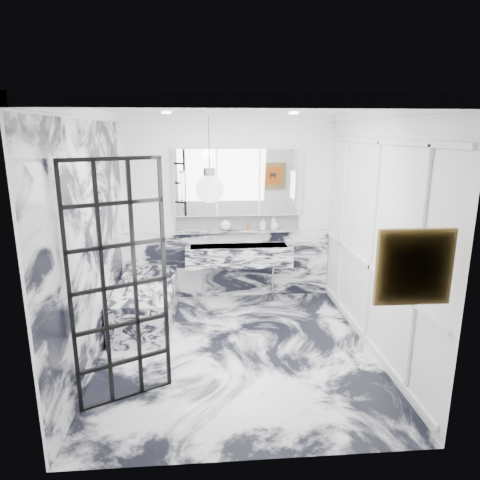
{
  "coord_description": "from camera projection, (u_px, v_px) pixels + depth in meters",
  "views": [
    {
      "loc": [
        -0.33,
        -4.67,
        2.55
      ],
      "look_at": [
        0.08,
        0.5,
        1.24
      ],
      "focal_mm": 32.0,
      "sensor_mm": 36.0,
      "label": 1
    }
  ],
  "objects": [
    {
      "name": "soap_bottle_c",
      "position": [
        275.0,
        225.0,
        6.58
      ],
      "size": [
        0.13,
        0.13,
        0.15
      ],
      "primitive_type": "imported",
      "rotation": [
        0.0,
        0.0,
        -0.16
      ],
      "color": "silver",
      "rests_on": "ledge"
    },
    {
      "name": "marble_clad_left",
      "position": [
        93.0,
        245.0,
        4.71
      ],
      "size": [
        0.02,
        3.56,
        2.68
      ],
      "primitive_type": "cube",
      "color": "silver",
      "rests_on": "floor"
    },
    {
      "name": "sconce_right",
      "position": [
        293.0,
        185.0,
        6.37
      ],
      "size": [
        0.07,
        0.07,
        0.4
      ],
      "primitive_type": "cylinder",
      "color": "white",
      "rests_on": "mirror_cabinet"
    },
    {
      "name": "amber_bottle",
      "position": [
        249.0,
        227.0,
        6.56
      ],
      "size": [
        0.04,
        0.04,
        0.1
      ],
      "primitive_type": "cylinder",
      "color": "#8C5919",
      "rests_on": "ledge"
    },
    {
      "name": "panel_molding",
      "position": [
        372.0,
        243.0,
        4.96
      ],
      "size": [
        0.03,
        3.4,
        2.3
      ],
      "primitive_type": "cube",
      "color": "white",
      "rests_on": "floor"
    },
    {
      "name": "ledge",
      "position": [
        238.0,
        231.0,
        6.57
      ],
      "size": [
        1.9,
        0.14,
        0.04
      ],
      "primitive_type": "cube",
      "color": "silver",
      "rests_on": "wall_back"
    },
    {
      "name": "wall_right",
      "position": [
        374.0,
        234.0,
        4.94
      ],
      "size": [
        0.0,
        3.6,
        3.6
      ],
      "primitive_type": "plane",
      "rotation": [
        1.57,
        0.0,
        -1.57
      ],
      "color": "white",
      "rests_on": "floor"
    },
    {
      "name": "face_pot",
      "position": [
        225.0,
        225.0,
        6.52
      ],
      "size": [
        0.16,
        0.16,
        0.16
      ],
      "primitive_type": "sphere",
      "color": "white",
      "rests_on": "ledge"
    },
    {
      "name": "ceiling",
      "position": [
        236.0,
        107.0,
        4.47
      ],
      "size": [
        3.6,
        3.6,
        0.0
      ],
      "primitive_type": "plane",
      "rotation": [
        3.14,
        0.0,
        0.0
      ],
      "color": "white",
      "rests_on": "wall_back"
    },
    {
      "name": "crittall_door",
      "position": [
        120.0,
        286.0,
        3.96
      ],
      "size": [
        0.81,
        0.43,
        2.33
      ],
      "primitive_type": null,
      "rotation": [
        0.0,
        0.0,
        0.46
      ],
      "color": "black",
      "rests_on": "floor"
    },
    {
      "name": "subway_tile",
      "position": [
        238.0,
        222.0,
        6.6
      ],
      "size": [
        1.9,
        0.03,
        0.23
      ],
      "primitive_type": "cube",
      "color": "white",
      "rests_on": "wall_back"
    },
    {
      "name": "marble_clad_back",
      "position": [
        228.0,
        264.0,
        6.75
      ],
      "size": [
        3.18,
        0.05,
        1.05
      ],
      "primitive_type": "cube",
      "color": "silver",
      "rests_on": "floor"
    },
    {
      "name": "trough_sink",
      "position": [
        239.0,
        255.0,
        6.5
      ],
      "size": [
        1.6,
        0.45,
        0.3
      ],
      "primitive_type": "cube",
      "color": "silver",
      "rests_on": "wall_back"
    },
    {
      "name": "flower_vase",
      "position": [
        156.0,
        299.0,
        5.12
      ],
      "size": [
        0.08,
        0.08,
        0.12
      ],
      "primitive_type": "cylinder",
      "color": "silver",
      "rests_on": "bathtub"
    },
    {
      "name": "artwork",
      "position": [
        414.0,
        267.0,
        3.16
      ],
      "size": [
        0.49,
        0.05,
        0.49
      ],
      "primitive_type": "cube",
      "color": "#B93D12",
      "rests_on": "wall_front"
    },
    {
      "name": "sconce_left",
      "position": [
        182.0,
        186.0,
        6.25
      ],
      "size": [
        0.07,
        0.07,
        0.4
      ],
      "primitive_type": "cylinder",
      "color": "white",
      "rests_on": "mirror_cabinet"
    },
    {
      "name": "bathtub",
      "position": [
        146.0,
        303.0,
        5.87
      ],
      "size": [
        0.75,
        1.65,
        0.55
      ],
      "primitive_type": "cube",
      "color": "silver",
      "rests_on": "floor"
    },
    {
      "name": "soap_bottle_b",
      "position": [
        263.0,
        224.0,
        6.56
      ],
      "size": [
        0.1,
        0.1,
        0.18
      ],
      "primitive_type": "imported",
      "rotation": [
        0.0,
        0.0,
        -0.2
      ],
      "color": "#4C4C51",
      "rests_on": "ledge"
    },
    {
      "name": "pendant_light",
      "position": [
        210.0,
        189.0,
        3.61
      ],
      "size": [
        0.24,
        0.24,
        0.24
      ],
      "primitive_type": "sphere",
      "color": "white",
      "rests_on": "ceiling"
    },
    {
      "name": "mirror_cabinet",
      "position": [
        238.0,
        182.0,
        6.39
      ],
      "size": [
        1.9,
        0.16,
        1.0
      ],
      "primitive_type": "cube",
      "color": "white",
      "rests_on": "wall_back"
    },
    {
      "name": "wall_back",
      "position": [
        228.0,
        209.0,
        6.56
      ],
      "size": [
        3.6,
        0.0,
        3.6
      ],
      "primitive_type": "plane",
      "rotation": [
        1.57,
        0.0,
        0.0
      ],
      "color": "white",
      "rests_on": "floor"
    },
    {
      "name": "wall_front",
      "position": [
        254.0,
        297.0,
        3.08
      ],
      "size": [
        3.6,
        0.0,
        3.6
      ],
      "primitive_type": "plane",
      "rotation": [
        -1.57,
        0.0,
        0.0
      ],
      "color": "white",
      "rests_on": "floor"
    },
    {
      "name": "soap_bottle_a",
      "position": [
        273.0,
        222.0,
        6.57
      ],
      "size": [
        0.1,
        0.1,
        0.22
      ],
      "primitive_type": "imported",
      "rotation": [
        0.0,
        0.0,
        -0.27
      ],
      "color": "#8C5919",
      "rests_on": "ledge"
    },
    {
      "name": "wall_left",
      "position": [
        91.0,
        240.0,
        4.69
      ],
      "size": [
        0.0,
        3.6,
        3.6
      ],
      "primitive_type": "plane",
      "rotation": [
        1.57,
        0.0,
        1.57
      ],
      "color": "white",
      "rests_on": "floor"
    },
    {
      "name": "floor",
      "position": [
        236.0,
        349.0,
        5.16
      ],
      "size": [
        3.6,
        3.6,
        0.0
      ],
      "primitive_type": "plane",
      "color": "silver",
      "rests_on": "ground"
    }
  ]
}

